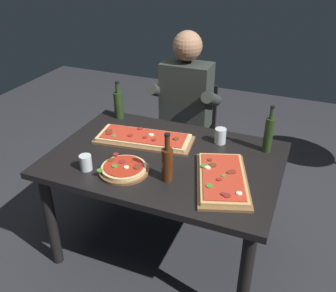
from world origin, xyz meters
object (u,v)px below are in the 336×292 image
Objects in this scene: tumbler_near_camera at (220,137)px; pizza_round_far at (124,169)px; seated_diner at (184,108)px; pizza_rectangular_front at (144,138)px; pizza_rectangular_left at (222,179)px; dining_table at (165,170)px; oil_bottle_amber at (119,104)px; tumbler_far_side at (86,163)px; diner_chair at (188,131)px; vinegar_bottle_green at (269,134)px; wine_bottle_dark at (167,163)px.

pizza_round_far is at bearing -127.65° from tumbler_near_camera.
pizza_rectangular_front is at bearing -95.85° from seated_diner.
pizza_rectangular_left is at bearing -73.06° from tumbler_near_camera.
oil_bottle_amber is (-0.54, 0.40, 0.20)m from dining_table.
tumbler_far_side is 1.06m from seated_diner.
tumbler_far_side is 1.21m from diner_chair.
vinegar_bottle_green is 1.12m from tumbler_far_side.
diner_chair is at bearing 49.46° from oil_bottle_amber.
pizza_round_far is at bearing -168.00° from pizza_rectangular_left.
oil_bottle_amber is 0.70m from diner_chair.
oil_bottle_amber is (-0.33, 0.27, 0.09)m from pizza_rectangular_front.
pizza_rectangular_left is at bearing -61.21° from diner_chair.
wine_bottle_dark is 0.55m from tumbler_near_camera.
oil_bottle_amber is 0.21× the size of seated_diner.
vinegar_bottle_green reaches higher than pizza_rectangular_front.
oil_bottle_amber is (-0.38, 0.64, 0.09)m from pizza_round_far.
tumbler_far_side reaches higher than dining_table.
pizza_round_far is 0.22m from tumbler_far_side.
oil_bottle_amber is at bearing 143.31° from dining_table.
wine_bottle_dark is 0.22× the size of seated_diner.
diner_chair is at bearing 79.04° from tumbler_far_side.
seated_diner reaches higher than oil_bottle_amber.
pizza_round_far is 0.22× the size of seated_diner.
vinegar_bottle_green is (0.56, 0.31, 0.22)m from dining_table.
tumbler_far_side is at bearing -76.62° from oil_bottle_amber.
seated_diner reaches higher than diner_chair.
vinegar_bottle_green is at bearing 1.84° from tumbler_near_camera.
tumbler_near_camera is 0.60m from seated_diner.
seated_diner reaches higher than tumbler_far_side.
tumbler_near_camera is at bearing -178.16° from vinegar_bottle_green.
diner_chair reaches higher than tumbler_near_camera.
diner_chair reaches higher than dining_table.
pizza_rectangular_left is 0.56m from pizza_round_far.
pizza_rectangular_front is at bearing 131.58° from wine_bottle_dark.
oil_bottle_amber is (-0.93, 0.52, 0.09)m from pizza_rectangular_left.
oil_bottle_amber is at bearing 120.77° from pizza_round_far.
pizza_rectangular_left is (0.39, -0.13, 0.12)m from dining_table.
seated_diner reaches higher than vinegar_bottle_green.
wine_bottle_dark reaches higher than pizza_round_far.
vinegar_bottle_green is at bearing 68.83° from pizza_rectangular_left.
tumbler_near_camera is at bearing 19.60° from pizza_rectangular_front.
tumbler_far_side is at bearing -136.43° from tumbler_near_camera.
tumbler_far_side is (-0.21, -0.06, 0.02)m from pizza_round_far.
vinegar_bottle_green reaches higher than tumbler_far_side.
dining_table is 0.42m from tumbler_near_camera.
pizza_rectangular_front and pizza_rectangular_left have the same top height.
diner_chair is 0.28m from seated_diner.
seated_diner is at bearing 133.26° from tumbler_near_camera.
tumbler_near_camera is at bearing 73.01° from wine_bottle_dark.
seated_diner is at bearing 40.76° from oil_bottle_amber.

